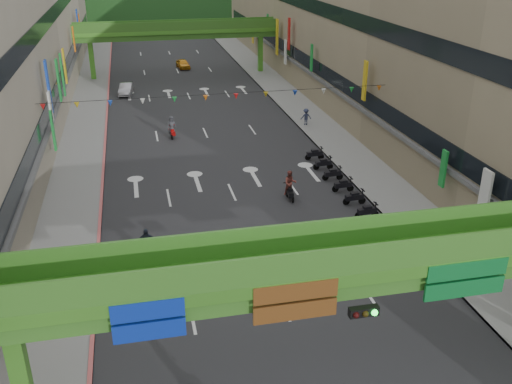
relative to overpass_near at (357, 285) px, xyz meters
name	(u,v)px	position (x,y,z in m)	size (l,w,h in m)	color
road_slab	(193,105)	(-0.93, 44.62, -5.20)	(18.00, 140.00, 0.02)	#28282B
sidewalk_left	(89,110)	(-11.93, 44.62, -5.13)	(4.00, 140.00, 0.15)	gray
sidewalk_right	(290,99)	(10.07, 44.62, -5.13)	(4.00, 140.00, 0.15)	gray
curb_left	(107,109)	(-10.03, 44.62, -5.12)	(0.20, 140.00, 0.18)	#CC5959
curb_right	(273,100)	(8.17, 44.62, -5.12)	(0.20, 140.00, 0.18)	gray
building_row_right	(362,11)	(18.00, 44.62, 4.25)	(12.80, 95.00, 19.00)	gray
overpass_near	(357,285)	(0.00, 0.00, 0.00)	(28.00, 12.27, 7.10)	#4C9E2D
overpass_far	(177,34)	(-0.93, 59.62, 0.20)	(28.00, 2.20, 7.10)	#4C9E2D
hill_left	(92,5)	(-15.93, 154.62, -5.21)	(168.00, 140.00, 112.00)	#1C4419
bunting_string	(221,97)	(-0.93, 24.62, 0.75)	(26.00, 0.36, 0.47)	black
scooter_rider_mid	(290,185)	(2.80, 18.56, -4.10)	(0.94, 1.60, 2.13)	black
scooter_rider_left	(147,245)	(-7.26, 12.20, -4.16)	(1.04, 1.60, 2.07)	gray
scooter_rider_far	(172,127)	(-4.07, 33.84, -4.17)	(0.89, 1.60, 2.04)	#830706
parked_scooter_row	(338,179)	(6.87, 20.12, -4.68)	(1.60, 11.57, 1.08)	black
car_silver	(126,89)	(-7.93, 50.93, -4.55)	(1.39, 3.98, 1.31)	silver
car_yellow	(183,64)	(0.01, 64.19, -4.58)	(1.48, 3.67, 1.25)	orange
pedestrian_red	(440,232)	(9.69, 10.40, -4.37)	(0.81, 0.63, 1.68)	#A53E2D
pedestrian_dark	(468,234)	(11.18, 9.89, -4.38)	(0.97, 0.40, 1.66)	black
pedestrian_blue	(306,118)	(8.87, 34.62, -4.40)	(0.75, 0.48, 1.61)	#2B324D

